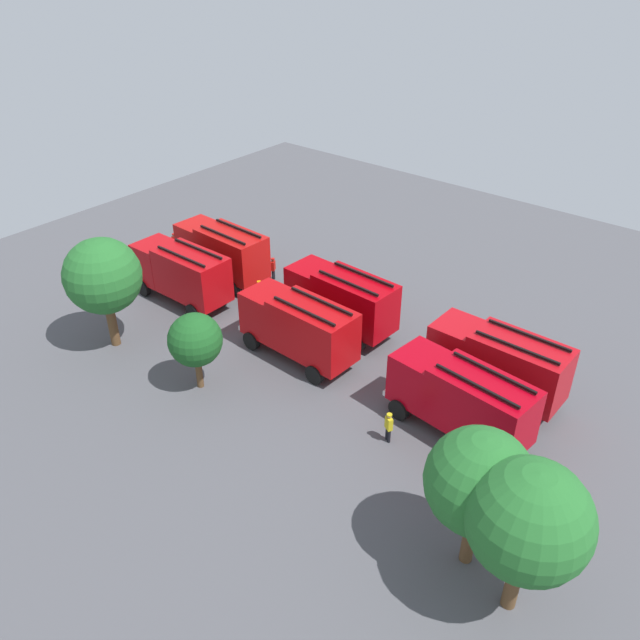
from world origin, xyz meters
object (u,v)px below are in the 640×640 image
at_px(fire_truck_3, 461,397).
at_px(fire_truck_4, 299,325).
at_px(fire_truck_5, 181,271).
at_px(tree_1, 479,482).
at_px(firefighter_4, 259,292).
at_px(tree_2, 195,340).
at_px(firefighter_3, 175,243).
at_px(fire_truck_0, 498,361).
at_px(fire_truck_1, 341,298).
at_px(tree_0, 529,521).
at_px(tree_3, 103,276).
at_px(firefighter_0, 300,272).
at_px(firefighter_2, 273,268).
at_px(traffic_cone_1, 190,331).
at_px(fire_truck_2, 222,250).
at_px(firefighter_1, 389,426).
at_px(traffic_cone_0, 295,287).
at_px(traffic_cone_2, 465,402).

relative_size(fire_truck_3, fire_truck_4, 1.02).
bearing_deg(fire_truck_5, tree_1, 165.19).
height_order(firefighter_4, tree_2, tree_2).
distance_m(fire_truck_4, firefighter_3, 16.08).
bearing_deg(fire_truck_5, fire_truck_0, -169.43).
xyz_separation_m(fire_truck_4, firefighter_3, (15.53, -4.00, -1.13)).
relative_size(firefighter_4, tree_2, 0.39).
bearing_deg(fire_truck_1, fire_truck_0, -177.36).
relative_size(tree_0, tree_3, 0.99).
bearing_deg(fire_truck_0, fire_truck_1, 0.69).
bearing_deg(tree_3, firefighter_3, -57.31).
height_order(fire_truck_1, tree_0, tree_0).
bearing_deg(firefighter_0, firefighter_2, -174.22).
relative_size(tree_3, traffic_cone_1, 11.57).
xyz_separation_m(fire_truck_3, firefighter_2, (17.51, -5.80, -1.24)).
xyz_separation_m(fire_truck_1, tree_2, (2.28, 9.28, 0.80)).
distance_m(fire_truck_2, traffic_cone_1, 7.54).
relative_size(fire_truck_3, fire_truck_5, 1.03).
height_order(tree_3, traffic_cone_1, tree_3).
relative_size(fire_truck_2, traffic_cone_1, 12.63).
bearing_deg(firefighter_1, firefighter_4, 98.51).
bearing_deg(firefighter_3, traffic_cone_0, 54.74).
xyz_separation_m(fire_truck_3, traffic_cone_0, (15.23, -5.50, -1.80)).
bearing_deg(firefighter_3, firefighter_4, 39.29).
distance_m(tree_1, traffic_cone_0, 22.76).
relative_size(fire_truck_1, firefighter_1, 4.47).
bearing_deg(firefighter_4, tree_2, -96.60).
xyz_separation_m(fire_truck_4, traffic_cone_2, (-9.46, -2.00, -1.83)).
relative_size(fire_truck_5, traffic_cone_2, 11.14).
bearing_deg(firefighter_4, fire_truck_2, 137.12).
bearing_deg(firefighter_1, traffic_cone_1, 119.43).
bearing_deg(fire_truck_5, firefighter_2, -113.73).
distance_m(fire_truck_1, traffic_cone_1, 9.25).
relative_size(firefighter_0, traffic_cone_0, 2.38).
bearing_deg(fire_truck_2, fire_truck_1, -177.79).
bearing_deg(tree_2, firefighter_1, -164.37).
height_order(fire_truck_1, traffic_cone_2, fire_truck_1).
distance_m(firefighter_1, firefighter_3, 24.24).
height_order(fire_truck_0, tree_3, tree_3).
height_order(firefighter_4, traffic_cone_0, firefighter_4).
height_order(firefighter_1, firefighter_2, firefighter_1).
height_order(fire_truck_4, tree_3, tree_3).
height_order(firefighter_1, tree_2, tree_2).
distance_m(fire_truck_3, firefighter_1, 3.67).
xyz_separation_m(traffic_cone_1, traffic_cone_2, (-16.04, -4.38, 0.04)).
bearing_deg(firefighter_3, firefighter_2, 59.20).
bearing_deg(firefighter_3, fire_truck_3, 37.37).
relative_size(fire_truck_2, tree_3, 1.09).
distance_m(firefighter_1, firefighter_2, 17.44).
height_order(firefighter_3, traffic_cone_0, firefighter_3).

